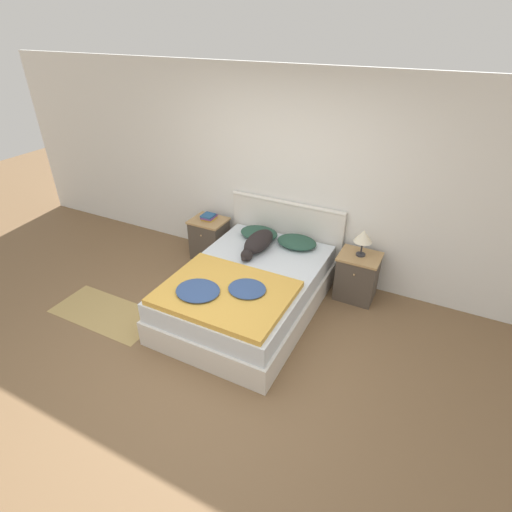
# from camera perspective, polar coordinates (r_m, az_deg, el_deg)

# --- Properties ---
(ground_plane) EXTENTS (16.00, 16.00, 0.00)m
(ground_plane) POSITION_cam_1_polar(r_m,az_deg,el_deg) (4.15, -7.79, -15.14)
(ground_plane) COLOR brown
(wall_back) EXTENTS (9.00, 0.06, 2.55)m
(wall_back) POSITION_cam_1_polar(r_m,az_deg,el_deg) (5.06, 4.92, 11.21)
(wall_back) COLOR white
(wall_back) RESTS_ON ground_plane
(bed) EXTENTS (1.46, 2.09, 0.52)m
(bed) POSITION_cam_1_polar(r_m,az_deg,el_deg) (4.62, -1.18, -5.10)
(bed) COLOR silver
(bed) RESTS_ON ground_plane
(headboard) EXTENTS (1.54, 0.06, 0.98)m
(headboard) POSITION_cam_1_polar(r_m,az_deg,el_deg) (5.31, 4.23, 3.19)
(headboard) COLOR silver
(headboard) RESTS_ON ground_plane
(nightstand_left) EXTENTS (0.48, 0.41, 0.59)m
(nightstand_left) POSITION_cam_1_polar(r_m,az_deg,el_deg) (5.66, -6.65, 2.49)
(nightstand_left) COLOR #4C4238
(nightstand_left) RESTS_ON ground_plane
(nightstand_right) EXTENTS (0.48, 0.41, 0.59)m
(nightstand_right) POSITION_cam_1_polar(r_m,az_deg,el_deg) (4.96, 14.23, -2.84)
(nightstand_right) COLOR #4C4238
(nightstand_right) RESTS_ON ground_plane
(pillow_left) EXTENTS (0.50, 0.37, 0.11)m
(pillow_left) POSITION_cam_1_polar(r_m,az_deg,el_deg) (5.16, 0.43, 3.30)
(pillow_left) COLOR #284C3D
(pillow_left) RESTS_ON bed
(pillow_right) EXTENTS (0.50, 0.37, 0.11)m
(pillow_right) POSITION_cam_1_polar(r_m,az_deg,el_deg) (4.98, 5.84, 2.01)
(pillow_right) COLOR #284C3D
(pillow_right) RESTS_ON bed
(quilt) EXTENTS (1.31, 1.03, 0.11)m
(quilt) POSITION_cam_1_polar(r_m,az_deg,el_deg) (4.10, -4.58, -5.16)
(quilt) COLOR gold
(quilt) RESTS_ON bed
(dog) EXTENTS (0.27, 0.78, 0.20)m
(dog) POSITION_cam_1_polar(r_m,az_deg,el_deg) (4.85, 0.30, 1.94)
(dog) COLOR black
(dog) RESTS_ON bed
(book_stack) EXTENTS (0.18, 0.21, 0.07)m
(book_stack) POSITION_cam_1_polar(r_m,az_deg,el_deg) (5.54, -6.76, 5.58)
(book_stack) COLOR gold
(book_stack) RESTS_ON nightstand_left
(table_lamp) EXTENTS (0.21, 0.21, 0.32)m
(table_lamp) POSITION_cam_1_polar(r_m,az_deg,el_deg) (4.70, 15.09, 2.66)
(table_lamp) COLOR #2D2D33
(table_lamp) RESTS_ON nightstand_right
(rug) EXTENTS (1.29, 0.60, 0.00)m
(rug) POSITION_cam_1_polar(r_m,az_deg,el_deg) (5.03, -20.64, -7.61)
(rug) COLOR tan
(rug) RESTS_ON ground_plane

